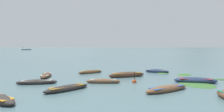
# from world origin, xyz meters

# --- Properties ---
(ground_plane) EXTENTS (6000.00, 6000.00, 0.00)m
(ground_plane) POSITION_xyz_m (0.00, 1500.00, 0.00)
(ground_plane) COLOR slate
(mountain_2) EXTENTS (1371.08, 1371.08, 336.58)m
(mountain_2) POSITION_xyz_m (-85.18, 2024.65, 168.29)
(mountain_2) COLOR slate
(mountain_2) RESTS_ON ground
(mountain_3) EXTENTS (689.14, 689.14, 265.91)m
(mountain_3) POSITION_xyz_m (931.59, 1859.68, 132.95)
(mountain_3) COLOR #4C5B56
(mountain_3) RESTS_ON ground
(rowboat_0) EXTENTS (3.27, 1.13, 0.48)m
(rowboat_0) POSITION_xyz_m (0.17, 13.02, 0.15)
(rowboat_0) COLOR brown
(rowboat_0) RESTS_ON ground
(rowboat_1) EXTENTS (4.48, 2.39, 0.70)m
(rowboat_1) POSITION_xyz_m (2.87, 16.52, 0.22)
(rowboat_1) COLOR #4C3323
(rowboat_1) RESTS_ON ground
(rowboat_2) EXTENTS (1.35, 3.63, 0.50)m
(rowboat_2) POSITION_xyz_m (-6.21, 17.01, 0.16)
(rowboat_2) COLOR #4C3323
(rowboat_2) RESTS_ON ground
(rowboat_3) EXTENTS (4.29, 3.05, 0.52)m
(rowboat_3) POSITION_xyz_m (5.01, 9.53, 0.16)
(rowboat_3) COLOR brown
(rowboat_3) RESTS_ON ground
(rowboat_4) EXTENTS (3.70, 1.41, 0.50)m
(rowboat_4) POSITION_xyz_m (-5.88, 12.93, 0.16)
(rowboat_4) COLOR #2D2826
(rowboat_4) RESTS_ON ground
(rowboat_5) EXTENTS (3.20, 2.44, 0.56)m
(rowboat_5) POSITION_xyz_m (7.29, 19.79, 0.17)
(rowboat_5) COLOR navy
(rowboat_5) RESTS_ON ground
(rowboat_6) EXTENTS (3.56, 3.29, 0.51)m
(rowboat_6) POSITION_xyz_m (-2.67, 10.16, 0.16)
(rowboat_6) COLOR #2D2826
(rowboat_6) RESTS_ON ground
(rowboat_8) EXTENTS (4.09, 2.27, 0.61)m
(rowboat_8) POSITION_xyz_m (8.89, 12.75, 0.19)
(rowboat_8) COLOR navy
(rowboat_8) RESTS_ON ground
(rowboat_9) EXTENTS (3.32, 2.54, 0.52)m
(rowboat_9) POSITION_xyz_m (-1.38, 19.63, 0.16)
(rowboat_9) COLOR brown
(rowboat_9) RESTS_ON ground
(ferry_0) EXTENTS (9.95, 6.57, 2.54)m
(ferry_0) POSITION_xyz_m (-77.63, 197.19, 0.45)
(ferry_0) COLOR navy
(ferry_0) RESTS_ON ground
(mooring_buoy) EXTENTS (0.41, 0.41, 1.12)m
(mooring_buoy) POSITION_xyz_m (3.11, 13.02, 0.10)
(mooring_buoy) COLOR #DB4C1E
(mooring_buoy) RESTS_ON ground
(weed_patch_0) EXTENTS (3.36, 3.92, 0.14)m
(weed_patch_0) POSITION_xyz_m (8.52, 11.73, 0.00)
(weed_patch_0) COLOR #38662D
(weed_patch_0) RESTS_ON ground
(weed_patch_1) EXTENTS (2.72, 2.91, 0.14)m
(weed_patch_1) POSITION_xyz_m (9.95, 17.51, 0.00)
(weed_patch_1) COLOR #38662D
(weed_patch_1) RESTS_ON ground
(weed_patch_3) EXTENTS (2.77, 3.68, 0.14)m
(weed_patch_3) POSITION_xyz_m (8.09, 19.74, 0.00)
(weed_patch_3) COLOR #38662D
(weed_patch_3) RESTS_ON ground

